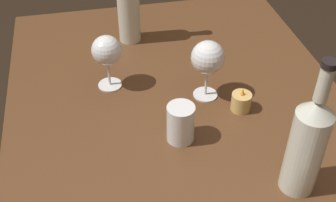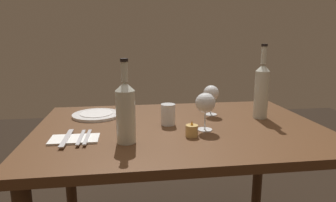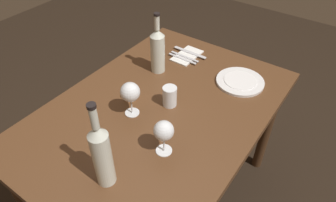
# 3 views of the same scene
# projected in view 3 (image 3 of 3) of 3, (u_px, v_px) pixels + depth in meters

# --- Properties ---
(ground_plane) EXTENTS (6.00, 6.00, 0.00)m
(ground_plane) POSITION_uv_depth(u_px,v_px,m) (161.00, 197.00, 1.91)
(ground_plane) COLOR black
(dining_table) EXTENTS (1.30, 0.90, 0.74)m
(dining_table) POSITION_uv_depth(u_px,v_px,m) (159.00, 122.00, 1.49)
(dining_table) COLOR #56351E
(dining_table) RESTS_ON ground
(wine_glass_left) EXTENTS (0.08, 0.08, 0.16)m
(wine_glass_left) POSITION_uv_depth(u_px,v_px,m) (164.00, 132.00, 1.16)
(wine_glass_left) COLOR white
(wine_glass_left) RESTS_ON dining_table
(wine_glass_right) EXTENTS (0.09, 0.09, 0.17)m
(wine_glass_right) POSITION_uv_depth(u_px,v_px,m) (130.00, 93.00, 1.32)
(wine_glass_right) COLOR white
(wine_glass_right) RESTS_ON dining_table
(wine_bottle) EXTENTS (0.07, 0.07, 0.37)m
(wine_bottle) POSITION_uv_depth(u_px,v_px,m) (102.00, 154.00, 1.04)
(wine_bottle) COLOR silver
(wine_bottle) RESTS_ON dining_table
(wine_bottle_second) EXTENTS (0.07, 0.07, 0.32)m
(wine_bottle_second) POSITION_uv_depth(u_px,v_px,m) (158.00, 50.00, 1.58)
(wine_bottle_second) COLOR silver
(wine_bottle_second) RESTS_ON dining_table
(water_tumbler) EXTENTS (0.07, 0.07, 0.10)m
(water_tumbler) POSITION_uv_depth(u_px,v_px,m) (170.00, 97.00, 1.42)
(water_tumbler) COLOR white
(water_tumbler) RESTS_ON dining_table
(votive_candle) EXTENTS (0.05, 0.05, 0.07)m
(votive_candle) POSITION_uv_depth(u_px,v_px,m) (130.00, 95.00, 1.47)
(votive_candle) COLOR #DBB266
(votive_candle) RESTS_ON dining_table
(dinner_plate) EXTENTS (0.24, 0.24, 0.02)m
(dinner_plate) POSITION_uv_depth(u_px,v_px,m) (240.00, 81.00, 1.57)
(dinner_plate) COLOR white
(dinner_plate) RESTS_ON dining_table
(folded_napkin) EXTENTS (0.19, 0.11, 0.01)m
(folded_napkin) POSITION_uv_depth(u_px,v_px,m) (187.00, 56.00, 1.76)
(folded_napkin) COLOR white
(folded_napkin) RESTS_ON dining_table
(fork_inner) EXTENTS (0.02, 0.18, 0.00)m
(fork_inner) POSITION_uv_depth(u_px,v_px,m) (185.00, 57.00, 1.74)
(fork_inner) COLOR silver
(fork_inner) RESTS_ON folded_napkin
(fork_outer) EXTENTS (0.02, 0.18, 0.00)m
(fork_outer) POSITION_uv_depth(u_px,v_px,m) (182.00, 59.00, 1.73)
(fork_outer) COLOR silver
(fork_outer) RESTS_ON folded_napkin
(table_knife) EXTENTS (0.02, 0.21, 0.00)m
(table_knife) POSITION_uv_depth(u_px,v_px,m) (190.00, 52.00, 1.77)
(table_knife) COLOR silver
(table_knife) RESTS_ON folded_napkin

